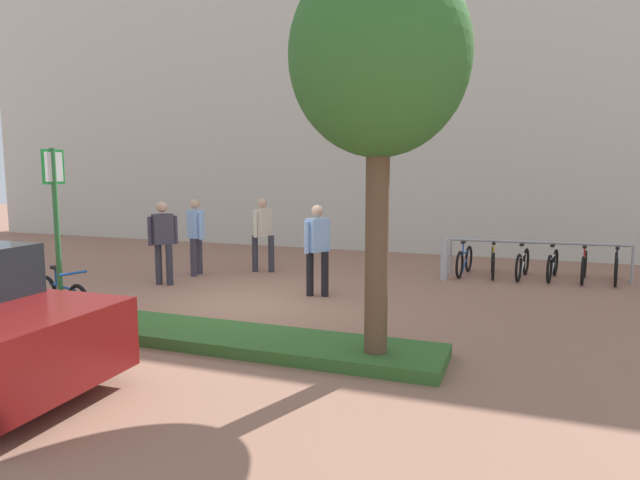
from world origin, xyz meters
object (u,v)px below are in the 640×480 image
Objects in this scene: bike_at_sign at (63,299)px; bike_rack_cluster at (537,263)px; person_shirt_white at (196,232)px; person_shirt_blue at (263,230)px; person_suited_navy at (163,238)px; parking_sign_post at (56,211)px; bollard_steel at (444,259)px; person_casual_tan at (317,244)px; tree_sidewalk at (379,61)px.

bike_at_sign reaches higher than bike_rack_cluster.
bike_at_sign is at bearing -87.65° from person_shirt_white.
person_shirt_white is at bearing -143.79° from person_shirt_blue.
bike_rack_cluster is 7.56m from person_shirt_white.
person_shirt_white is at bearing -162.86° from bike_rack_cluster.
person_suited_navy is (-0.21, 2.88, 0.63)m from bike_at_sign.
parking_sign_post reaches higher than person_shirt_white.
parking_sign_post is at bearing -137.77° from bike_rack_cluster.
bollard_steel is (5.08, 5.53, -1.29)m from parking_sign_post.
bike_at_sign is 1.79× the size of bollard_steel.
bike_rack_cluster is at bearing 24.85° from person_suited_navy.
person_suited_navy is (-0.27, 2.97, -0.76)m from parking_sign_post.
person_suited_navy is at bearing 95.24° from parking_sign_post.
person_casual_tan is at bearing -42.63° from person_shirt_blue.
person_shirt_white is 3.44m from person_casual_tan.
person_suited_navy is at bearing 149.92° from tree_sidewalk.
person_shirt_white is at bearing -165.03° from bollard_steel.
bike_rack_cluster is (1.95, 6.42, -3.25)m from tree_sidewalk.
parking_sign_post is (-5.02, 0.09, -1.85)m from tree_sidewalk.
parking_sign_post reaches higher than bike_rack_cluster.
person_shirt_blue is (-5.98, -1.32, 0.64)m from bike_rack_cluster.
bollard_steel is 5.52m from person_shirt_white.
parking_sign_post reaches higher than person_suited_navy.
bike_rack_cluster is 2.18× the size of person_shirt_white.
person_shirt_white is at bearing 141.33° from tree_sidewalk.
bollard_steel is at bearing -157.07° from bike_rack_cluster.
bollard_steel is 4.15m from person_shirt_blue.
parking_sign_post is at bearing -86.80° from person_shirt_white.
bollard_steel is 0.52× the size of person_shirt_white.
person_shirt_blue reaches higher than bike_at_sign.
tree_sidewalk is 5.32× the size of bollard_steel.
bollard_steel is 0.52× the size of person_suited_navy.
tree_sidewalk is at bearing -38.67° from person_shirt_white.
bike_at_sign is 0.93× the size of person_suited_navy.
person_shirt_white is 1.52m from person_shirt_blue.
tree_sidewalk reaches higher than person_suited_navy.
person_shirt_white is (-7.20, -2.22, 0.64)m from bike_rack_cluster.
person_shirt_white is at bearing 163.00° from person_casual_tan.
person_shirt_white is (-5.31, -1.42, 0.53)m from bollard_steel.
bike_at_sign is (-0.07, 0.10, -1.39)m from parking_sign_post.
person_shirt_blue is (-4.09, -0.52, 0.53)m from bollard_steel.
person_suited_navy is 3.34m from person_casual_tan.
bike_rack_cluster is at bearing 22.93° from bollard_steel.
parking_sign_post is 5.16m from person_shirt_blue.
person_shirt_white is at bearing 87.82° from person_suited_navy.
bike_rack_cluster is 2.18× the size of person_shirt_blue.
bike_at_sign is at bearing -133.44° from bollard_steel.
bike_rack_cluster is at bearing 41.53° from bike_at_sign.
bollard_steel is 3.20m from person_casual_tan.
person_suited_navy reaches higher than bollard_steel.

